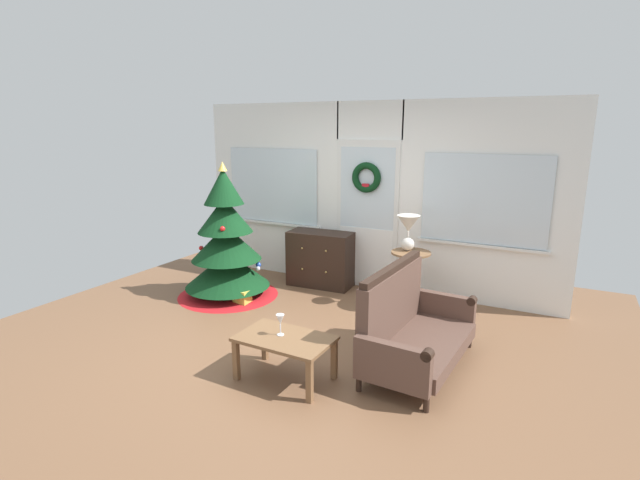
{
  "coord_description": "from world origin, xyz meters",
  "views": [
    {
      "loc": [
        2.41,
        -3.98,
        2.22
      ],
      "look_at": [
        0.05,
        0.55,
        1.0
      ],
      "focal_mm": 26.77,
      "sensor_mm": 36.0,
      "label": 1
    }
  ],
  "objects_px": {
    "coffee_table": "(285,343)",
    "wine_glass": "(280,320)",
    "gift_box": "(242,297)",
    "settee_sofa": "(410,328)",
    "side_table": "(410,269)",
    "dresser_cabinet": "(320,259)",
    "table_lamp": "(408,228)",
    "christmas_tree": "(226,250)"
  },
  "relations": [
    {
      "from": "side_table",
      "to": "table_lamp",
      "type": "height_order",
      "value": "table_lamp"
    },
    {
      "from": "settee_sofa",
      "to": "side_table",
      "type": "xyz_separation_m",
      "value": [
        -0.43,
        1.4,
        0.14
      ]
    },
    {
      "from": "dresser_cabinet",
      "to": "side_table",
      "type": "relative_size",
      "value": 1.26
    },
    {
      "from": "settee_sofa",
      "to": "gift_box",
      "type": "height_order",
      "value": "settee_sofa"
    },
    {
      "from": "table_lamp",
      "to": "gift_box",
      "type": "xyz_separation_m",
      "value": [
        -1.87,
        -0.89,
        -0.92
      ]
    },
    {
      "from": "side_table",
      "to": "wine_glass",
      "type": "relative_size",
      "value": 3.75
    },
    {
      "from": "dresser_cabinet",
      "to": "side_table",
      "type": "bearing_deg",
      "value": -11.4
    },
    {
      "from": "christmas_tree",
      "to": "dresser_cabinet",
      "type": "bearing_deg",
      "value": 45.64
    },
    {
      "from": "side_table",
      "to": "settee_sofa",
      "type": "bearing_deg",
      "value": -72.91
    },
    {
      "from": "dresser_cabinet",
      "to": "wine_glass",
      "type": "height_order",
      "value": "dresser_cabinet"
    },
    {
      "from": "coffee_table",
      "to": "side_table",
      "type": "bearing_deg",
      "value": 77.74
    },
    {
      "from": "side_table",
      "to": "coffee_table",
      "type": "distance_m",
      "value": 2.23
    },
    {
      "from": "wine_glass",
      "to": "gift_box",
      "type": "height_order",
      "value": "wine_glass"
    },
    {
      "from": "christmas_tree",
      "to": "wine_glass",
      "type": "bearing_deg",
      "value": -40.09
    },
    {
      "from": "christmas_tree",
      "to": "gift_box",
      "type": "distance_m",
      "value": 0.68
    },
    {
      "from": "table_lamp",
      "to": "wine_glass",
      "type": "bearing_deg",
      "value": -102.05
    },
    {
      "from": "coffee_table",
      "to": "gift_box",
      "type": "relative_size",
      "value": 4.55
    },
    {
      "from": "christmas_tree",
      "to": "coffee_table",
      "type": "height_order",
      "value": "christmas_tree"
    },
    {
      "from": "dresser_cabinet",
      "to": "table_lamp",
      "type": "xyz_separation_m",
      "value": [
        1.33,
        -0.24,
        0.63
      ]
    },
    {
      "from": "side_table",
      "to": "table_lamp",
      "type": "xyz_separation_m",
      "value": [
        -0.06,
        0.04,
        0.5
      ]
    },
    {
      "from": "side_table",
      "to": "gift_box",
      "type": "relative_size",
      "value": 3.9
    },
    {
      "from": "dresser_cabinet",
      "to": "wine_glass",
      "type": "bearing_deg",
      "value": -70.49
    },
    {
      "from": "coffee_table",
      "to": "settee_sofa",
      "type": "bearing_deg",
      "value": 40.51
    },
    {
      "from": "settee_sofa",
      "to": "gift_box",
      "type": "bearing_deg",
      "value": 166.76
    },
    {
      "from": "settee_sofa",
      "to": "christmas_tree",
      "type": "bearing_deg",
      "value": 164.79
    },
    {
      "from": "dresser_cabinet",
      "to": "table_lamp",
      "type": "bearing_deg",
      "value": -10.24
    },
    {
      "from": "coffee_table",
      "to": "gift_box",
      "type": "distance_m",
      "value": 1.99
    },
    {
      "from": "coffee_table",
      "to": "dresser_cabinet",
      "type": "bearing_deg",
      "value": 110.53
    },
    {
      "from": "settee_sofa",
      "to": "gift_box",
      "type": "xyz_separation_m",
      "value": [
        -2.36,
        0.56,
        -0.28
      ]
    },
    {
      "from": "christmas_tree",
      "to": "gift_box",
      "type": "bearing_deg",
      "value": -26.76
    },
    {
      "from": "coffee_table",
      "to": "wine_glass",
      "type": "relative_size",
      "value": 4.37
    },
    {
      "from": "dresser_cabinet",
      "to": "coffee_table",
      "type": "xyz_separation_m",
      "value": [
        0.92,
        -2.45,
        -0.05
      ]
    },
    {
      "from": "coffee_table",
      "to": "wine_glass",
      "type": "bearing_deg",
      "value": 162.01
    },
    {
      "from": "side_table",
      "to": "coffee_table",
      "type": "xyz_separation_m",
      "value": [
        -0.47,
        -2.17,
        -0.17
      ]
    },
    {
      "from": "table_lamp",
      "to": "coffee_table",
      "type": "distance_m",
      "value": 2.35
    },
    {
      "from": "side_table",
      "to": "table_lamp",
      "type": "distance_m",
      "value": 0.5
    },
    {
      "from": "dresser_cabinet",
      "to": "gift_box",
      "type": "height_order",
      "value": "dresser_cabinet"
    },
    {
      "from": "coffee_table",
      "to": "gift_box",
      "type": "height_order",
      "value": "coffee_table"
    },
    {
      "from": "settee_sofa",
      "to": "wine_glass",
      "type": "distance_m",
      "value": 1.23
    },
    {
      "from": "table_lamp",
      "to": "side_table",
      "type": "bearing_deg",
      "value": -33.69
    },
    {
      "from": "wine_glass",
      "to": "christmas_tree",
      "type": "bearing_deg",
      "value": 139.91
    },
    {
      "from": "side_table",
      "to": "dresser_cabinet",
      "type": "bearing_deg",
      "value": 168.6
    }
  ]
}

